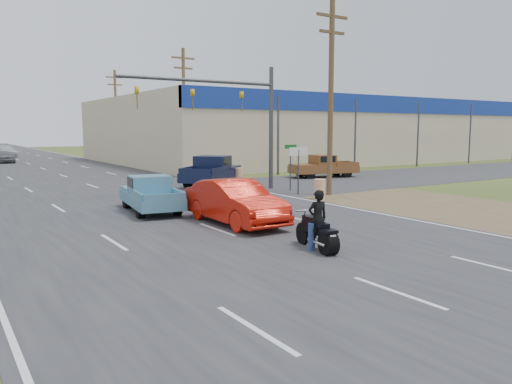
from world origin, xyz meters
TOP-DOWN VIEW (x-y plane):
  - ground at (0.00, 0.00)m, footprint 200.00×200.00m
  - main_road at (0.00, 40.00)m, footprint 15.00×180.00m
  - cross_road at (0.00, 18.00)m, footprint 120.00×10.00m
  - dirt_verge at (11.00, 10.00)m, footprint 8.00×18.00m
  - big_box_store at (32.00, 39.93)m, footprint 50.00×28.10m
  - utility_pole_1 at (9.50, 13.00)m, footprint 2.00×0.28m
  - utility_pole_2 at (9.50, 31.00)m, footprint 2.00×0.28m
  - utility_pole_3 at (9.50, 49.00)m, footprint 2.00×0.28m
  - tree_3 at (55.00, 70.00)m, footprint 8.40×8.40m
  - tree_5 at (30.00, 95.00)m, footprint 7.98×7.98m
  - barrel_0 at (8.00, 12.00)m, footprint 0.56×0.56m
  - barrel_1 at (8.40, 20.50)m, footprint 0.56×0.56m
  - lane_sign at (8.20, 14.00)m, footprint 1.20×0.08m
  - street_name_sign at (8.80, 15.50)m, footprint 0.80×0.08m
  - signal_mast at (5.82, 17.00)m, footprint 9.12×0.40m
  - red_convertible at (1.08, 8.57)m, footprint 1.77×4.93m
  - motorcycle at (1.01, 3.79)m, footprint 0.76×2.14m
  - rider at (1.02, 3.85)m, footprint 0.66×0.49m
  - blue_pickup at (-0.49, 13.01)m, footprint 2.38×4.80m
  - navy_pickup at (6.49, 20.45)m, footprint 5.58×5.21m
  - brown_pickup at (15.53, 20.64)m, footprint 5.21×2.97m
  - distant_car_grey at (-1.80, 50.65)m, footprint 1.69×3.97m
  - distant_car_silver at (-0.30, 62.96)m, footprint 2.49×5.03m

SIDE VIEW (x-z plane):
  - ground at x=0.00m, z-range 0.00..0.00m
  - dirt_verge at x=11.00m, z-range 0.00..0.01m
  - cross_road at x=0.00m, z-range 0.00..0.02m
  - main_road at x=0.00m, z-range 0.00..0.02m
  - motorcycle at x=1.01m, z-range -0.06..1.03m
  - barrel_0 at x=8.00m, z-range 0.00..1.00m
  - barrel_1 at x=8.40m, z-range 0.00..1.00m
  - distant_car_grey at x=-1.80m, z-range 0.00..1.34m
  - distant_car_silver at x=-0.30m, z-range 0.00..1.41m
  - blue_pickup at x=-0.49m, z-range 0.01..1.54m
  - red_convertible at x=1.08m, z-range 0.00..1.62m
  - brown_pickup at x=15.53m, z-range 0.01..1.63m
  - rider at x=1.02m, z-range 0.00..1.66m
  - navy_pickup at x=6.49m, z-range 0.01..1.84m
  - street_name_sign at x=8.80m, z-range 0.30..2.91m
  - lane_sign at x=8.20m, z-range 0.64..3.16m
  - big_box_store at x=32.00m, z-range 0.01..6.61m
  - signal_mast at x=5.82m, z-range 1.30..8.30m
  - utility_pole_1 at x=9.50m, z-range 0.32..10.32m
  - utility_pole_2 at x=9.50m, z-range 0.32..10.32m
  - utility_pole_3 at x=9.50m, z-range 0.32..10.32m
  - tree_5 at x=30.00m, z-range 0.94..10.82m
  - tree_3 at x=55.00m, z-range 0.99..11.39m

